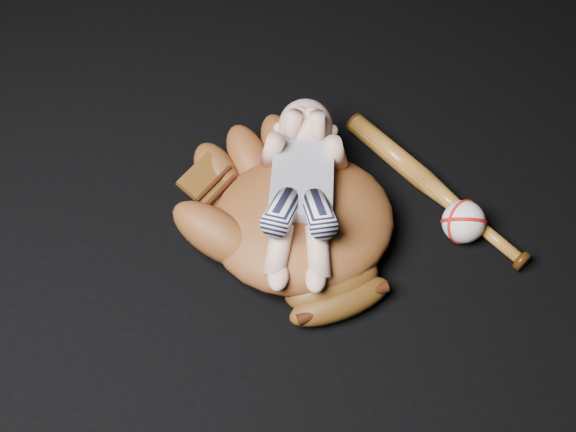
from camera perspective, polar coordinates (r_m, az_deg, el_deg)
The scene contains 4 objects.
baseball_glove at distance 1.21m, azimuth 1.14°, elevation 0.07°, with size 0.39×0.44×0.14m, color #5B2D13, non-canonical shape.
newborn_baby at distance 1.17m, azimuth 1.09°, elevation 2.05°, with size 0.17×0.36×0.15m, color #D8A08B, non-canonical shape.
baseball_bat at distance 1.33m, azimuth 11.48°, elevation 2.14°, with size 0.04×0.43×0.04m, color #96581D, non-canonical shape.
baseball at distance 1.27m, azimuth 13.71°, elevation -0.45°, with size 0.07×0.07×0.07m, color white.
Camera 1 is at (-0.16, -0.70, 1.03)m, focal length 45.00 mm.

